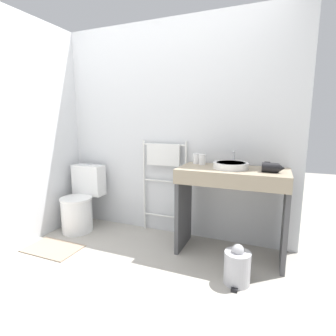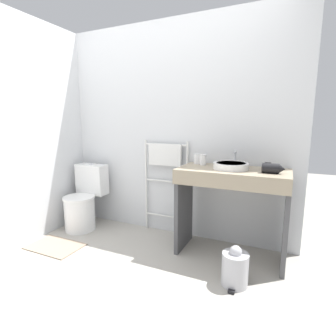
# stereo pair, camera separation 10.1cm
# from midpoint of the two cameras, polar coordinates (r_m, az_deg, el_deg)

# --- Properties ---
(ground_plane) EXTENTS (12.00, 12.00, 0.00)m
(ground_plane) POSITION_cam_midpoint_polar(r_m,az_deg,el_deg) (2.25, -13.45, -25.49)
(ground_plane) COLOR #A8A399
(wall_back) EXTENTS (2.81, 0.12, 2.38)m
(wall_back) POSITION_cam_midpoint_polar(r_m,az_deg,el_deg) (3.02, 1.84, 7.98)
(wall_back) COLOR silver
(wall_back) RESTS_ON ground_plane
(wall_side) EXTENTS (0.12, 1.95, 2.38)m
(wall_side) POSITION_cam_midpoint_polar(r_m,az_deg,el_deg) (3.26, -26.12, 7.11)
(wall_side) COLOR silver
(wall_side) RESTS_ON ground_plane
(toilet) EXTENTS (0.39, 0.52, 0.78)m
(toilet) POSITION_cam_midpoint_polar(r_m,az_deg,el_deg) (3.39, -17.01, -7.00)
(toilet) COLOR white
(toilet) RESTS_ON ground_plane
(towel_radiator) EXTENTS (0.55, 0.06, 1.09)m
(towel_radiator) POSITION_cam_midpoint_polar(r_m,az_deg,el_deg) (2.98, 0.35, 0.49)
(towel_radiator) COLOR white
(towel_radiator) RESTS_ON ground_plane
(vanity_counter) EXTENTS (1.01, 0.51, 0.87)m
(vanity_counter) POSITION_cam_midpoint_polar(r_m,az_deg,el_deg) (2.57, 14.77, -6.31)
(vanity_counter) COLOR gray
(vanity_counter) RESTS_ON ground_plane
(sink_basin) EXTENTS (0.33, 0.33, 0.06)m
(sink_basin) POSITION_cam_midpoint_polar(r_m,az_deg,el_deg) (2.52, 14.66, 0.50)
(sink_basin) COLOR white
(sink_basin) RESTS_ON vanity_counter
(faucet) EXTENTS (0.02, 0.10, 0.15)m
(faucet) POSITION_cam_midpoint_polar(r_m,az_deg,el_deg) (2.69, 15.40, 2.45)
(faucet) COLOR silver
(faucet) RESTS_ON vanity_counter
(cup_near_wall) EXTENTS (0.07, 0.07, 0.10)m
(cup_near_wall) POSITION_cam_midpoint_polar(r_m,az_deg,el_deg) (2.74, 7.46, 1.97)
(cup_near_wall) COLOR white
(cup_near_wall) RESTS_ON vanity_counter
(cup_near_edge) EXTENTS (0.07, 0.07, 0.11)m
(cup_near_edge) POSITION_cam_midpoint_polar(r_m,az_deg,el_deg) (2.69, 8.70, 1.80)
(cup_near_edge) COLOR white
(cup_near_edge) RESTS_ON vanity_counter
(hair_dryer) EXTENTS (0.19, 0.19, 0.09)m
(hair_dryer) POSITION_cam_midpoint_polar(r_m,az_deg,el_deg) (2.44, 22.77, -0.00)
(hair_dryer) COLOR black
(hair_dryer) RESTS_ON vanity_counter
(trash_bin) EXTENTS (0.21, 0.25, 0.34)m
(trash_bin) POSITION_cam_midpoint_polar(r_m,az_deg,el_deg) (2.32, 15.68, -20.25)
(trash_bin) COLOR #B7B7BC
(trash_bin) RESTS_ON ground_plane
(bath_mat) EXTENTS (0.56, 0.36, 0.01)m
(bath_mat) POSITION_cam_midpoint_polar(r_m,az_deg,el_deg) (3.10, -22.50, -15.46)
(bath_mat) COLOR gray
(bath_mat) RESTS_ON ground_plane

